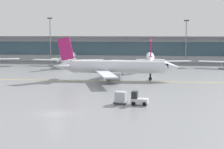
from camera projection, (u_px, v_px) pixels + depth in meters
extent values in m
plane|color=gray|center=(57.00, 114.00, 47.18)|extent=(400.00, 400.00, 0.00)
cube|color=yellow|center=(117.00, 81.00, 78.81)|extent=(110.00, 1.80, 0.01)
cube|color=#B2B7BC|center=(119.00, 49.00, 134.00)|extent=(212.43, 8.00, 9.00)
cube|color=#385666|center=(118.00, 49.00, 129.92)|extent=(203.94, 0.16, 5.04)
cube|color=slate|center=(119.00, 37.00, 131.94)|extent=(220.93, 11.00, 0.60)
cylinder|color=white|center=(69.00, 57.00, 116.24)|extent=(4.13, 18.61, 2.56)
cone|color=white|center=(73.00, 55.00, 126.92)|extent=(2.69, 3.27, 2.44)
cube|color=black|center=(72.00, 55.00, 124.84)|extent=(2.19, 2.47, 0.90)
cone|color=white|center=(63.00, 60.00, 105.05)|extent=(2.52, 4.27, 2.18)
cube|color=white|center=(48.00, 60.00, 115.03)|extent=(10.82, 4.40, 0.21)
cylinder|color=#999EA3|center=(55.00, 62.00, 116.17)|extent=(1.81, 2.84, 1.58)
cube|color=white|center=(88.00, 60.00, 114.63)|extent=(10.72, 6.03, 0.21)
cylinder|color=#999EA3|center=(82.00, 62.00, 115.90)|extent=(1.81, 2.84, 1.58)
cube|color=#19662D|center=(63.00, 49.00, 105.44)|extent=(0.57, 3.47, 4.83)
cube|color=white|center=(57.00, 59.00, 106.17)|extent=(3.91, 2.13, 0.18)
cube|color=white|center=(70.00, 59.00, 106.06)|extent=(3.91, 2.13, 0.18)
cylinder|color=black|center=(72.00, 62.00, 122.88)|extent=(0.33, 0.33, 1.36)
cylinder|color=black|center=(72.00, 63.00, 122.92)|extent=(0.47, 0.71, 0.68)
cylinder|color=black|center=(63.00, 64.00, 115.03)|extent=(0.33, 0.33, 1.36)
cylinder|color=black|center=(63.00, 65.00, 115.07)|extent=(0.47, 0.71, 0.68)
cylinder|color=black|center=(73.00, 64.00, 114.93)|extent=(0.33, 0.33, 1.36)
cylinder|color=black|center=(73.00, 65.00, 114.97)|extent=(0.47, 0.71, 0.68)
cylinder|color=white|center=(150.00, 58.00, 109.90)|extent=(3.12, 20.05, 2.78)
cone|color=white|center=(150.00, 56.00, 121.43)|extent=(2.70, 3.38, 2.64)
cube|color=black|center=(150.00, 55.00, 119.19)|extent=(2.21, 2.54, 0.97)
cone|color=white|center=(151.00, 61.00, 97.82)|extent=(2.44, 4.49, 2.36)
cube|color=white|center=(128.00, 61.00, 109.08)|extent=(11.73, 5.50, 0.23)
cylinder|color=#999EA3|center=(135.00, 63.00, 110.16)|extent=(1.77, 2.97, 1.72)
cube|color=white|center=(173.00, 61.00, 107.68)|extent=(11.71, 5.85, 0.23)
cylinder|color=#999EA3|center=(165.00, 63.00, 109.21)|extent=(1.77, 2.97, 1.72)
cube|color=#B21E66|center=(151.00, 48.00, 98.24)|extent=(0.36, 3.75, 5.23)
cube|color=white|center=(143.00, 60.00, 99.17)|extent=(4.12, 2.03, 0.20)
cube|color=white|center=(158.00, 60.00, 98.77)|extent=(4.12, 2.03, 0.20)
cylinder|color=black|center=(150.00, 63.00, 117.07)|extent=(0.36, 0.36, 1.47)
cylinder|color=black|center=(150.00, 64.00, 117.12)|extent=(0.46, 0.74, 0.74)
cylinder|color=black|center=(144.00, 65.00, 108.73)|extent=(0.36, 0.36, 1.47)
cylinder|color=black|center=(144.00, 66.00, 108.77)|extent=(0.46, 0.74, 0.74)
cylinder|color=black|center=(156.00, 65.00, 108.36)|extent=(0.36, 0.36, 1.47)
cylinder|color=black|center=(156.00, 67.00, 108.40)|extent=(0.46, 0.74, 0.74)
cube|color=silver|center=(217.00, 62.00, 106.21)|extent=(11.51, 5.86, 0.23)
cylinder|color=#999EA3|center=(224.00, 64.00, 107.17)|extent=(1.77, 2.94, 1.69)
cylinder|color=silver|center=(118.00, 67.00, 80.40)|extent=(21.73, 3.30, 3.01)
cone|color=silver|center=(173.00, 67.00, 79.10)|extent=(3.65, 2.91, 2.86)
cube|color=black|center=(162.00, 66.00, 79.31)|extent=(2.74, 2.38, 1.05)
cone|color=silver|center=(62.00, 66.00, 81.76)|extent=(4.85, 2.62, 2.56)
cube|color=silver|center=(113.00, 67.00, 88.29)|extent=(6.01, 12.71, 0.25)
cylinder|color=#999EA3|center=(118.00, 71.00, 85.81)|extent=(3.21, 1.90, 1.86)
cube|color=silver|center=(106.00, 74.00, 73.07)|extent=(6.30, 12.69, 0.25)
cylinder|color=#999EA3|center=(114.00, 77.00, 75.49)|extent=(3.21, 1.90, 1.86)
cube|color=#B21E66|center=(66.00, 49.00, 81.17)|extent=(4.07, 0.37, 5.67)
cube|color=silver|center=(69.00, 63.00, 83.76)|extent=(2.18, 4.46, 0.21)
cube|color=silver|center=(65.00, 65.00, 79.38)|extent=(2.18, 4.46, 0.21)
cylinder|color=black|center=(150.00, 77.00, 79.90)|extent=(0.39, 0.39, 1.59)
cylinder|color=black|center=(150.00, 79.00, 79.95)|extent=(0.80, 0.50, 0.80)
cylinder|color=black|center=(111.00, 75.00, 82.87)|extent=(0.39, 0.39, 1.59)
cylinder|color=black|center=(111.00, 77.00, 82.92)|extent=(0.80, 0.50, 0.80)
cylinder|color=black|center=(109.00, 78.00, 78.85)|extent=(0.39, 0.39, 1.59)
cylinder|color=black|center=(109.00, 79.00, 78.90)|extent=(0.80, 0.50, 0.80)
cube|color=silver|center=(140.00, 101.00, 52.94)|extent=(2.77, 1.74, 0.70)
cube|color=#1E2328|center=(135.00, 95.00, 53.02)|extent=(1.06, 1.35, 1.10)
cylinder|color=black|center=(146.00, 102.00, 53.44)|extent=(0.62, 0.30, 0.60)
cylinder|color=black|center=(144.00, 104.00, 52.10)|extent=(0.62, 0.30, 0.60)
cylinder|color=black|center=(135.00, 102.00, 53.87)|extent=(0.62, 0.30, 0.60)
cylinder|color=black|center=(133.00, 104.00, 52.52)|extent=(0.62, 0.30, 0.60)
cube|color=#595B60|center=(121.00, 102.00, 53.73)|extent=(2.30, 1.87, 0.12)
cube|color=#B2B7C1|center=(121.00, 97.00, 53.62)|extent=(1.79, 1.70, 1.60)
cylinder|color=black|center=(126.00, 103.00, 54.23)|extent=(0.23, 0.13, 0.22)
cylinder|color=black|center=(124.00, 104.00, 52.89)|extent=(0.23, 0.13, 0.22)
cylinder|color=black|center=(117.00, 102.00, 54.61)|extent=(0.23, 0.13, 0.22)
cylinder|color=black|center=(115.00, 104.00, 53.26)|extent=(0.23, 0.13, 0.22)
cylinder|color=gray|center=(50.00, 41.00, 128.01)|extent=(0.36, 0.36, 15.94)
cube|color=#3F3F42|center=(50.00, 18.00, 127.01)|extent=(1.80, 0.30, 0.50)
cylinder|color=gray|center=(186.00, 42.00, 123.66)|extent=(0.36, 0.36, 14.96)
cube|color=#3F3F42|center=(187.00, 21.00, 122.72)|extent=(1.80, 0.30, 0.50)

